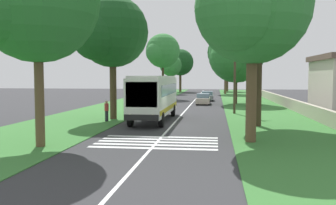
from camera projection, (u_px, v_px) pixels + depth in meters
ground at (172, 126)px, 27.69m from camera, size 160.00×160.00×0.00m
grass_verge_left at (118, 108)px, 43.58m from camera, size 120.00×8.00×0.04m
grass_verge_right at (260, 109)px, 41.48m from camera, size 120.00×8.00×0.04m
centre_line at (187, 109)px, 42.53m from camera, size 110.00×0.16×0.01m
coach_bus at (155, 95)px, 30.85m from camera, size 11.16×2.62×3.73m
zebra_crossing at (157, 142)px, 20.87m from camera, size 4.05×6.80×0.01m
trailing_car_0 at (203, 99)px, 48.91m from camera, size 4.30×1.78×1.43m
trailing_car_1 at (207, 96)px, 56.23m from camera, size 4.30×1.78×1.43m
roadside_tree_left_0 at (162, 52)px, 61.37m from camera, size 6.53×5.66×10.71m
roadside_tree_left_1 at (35, 3)px, 18.92m from camera, size 7.32×6.38×10.72m
roadside_tree_left_2 at (111, 34)px, 31.60m from camera, size 7.52×6.09×10.50m
roadside_tree_left_3 at (179, 63)px, 87.76m from camera, size 7.95×6.38×10.07m
roadside_tree_left_4 at (170, 66)px, 77.90m from camera, size 5.45×4.59×8.25m
roadside_tree_right_0 at (249, 9)px, 20.23m from camera, size 7.51×6.37×10.69m
roadside_tree_right_1 at (225, 53)px, 76.89m from camera, size 9.01×7.52×12.38m
roadside_tree_right_2 at (227, 65)px, 89.67m from camera, size 6.58×5.64×9.37m
roadside_tree_right_3 at (256, 11)px, 26.69m from camera, size 8.40×7.19×12.17m
roadside_tree_right_4 at (235, 57)px, 49.09m from camera, size 9.10×7.31×10.11m
utility_pole at (235, 71)px, 36.21m from camera, size 0.24×1.40×8.01m
roadside_wall at (284, 101)px, 45.95m from camera, size 70.00×0.40×1.16m
pedestrian at (107, 111)px, 30.19m from camera, size 0.34×0.34×1.69m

